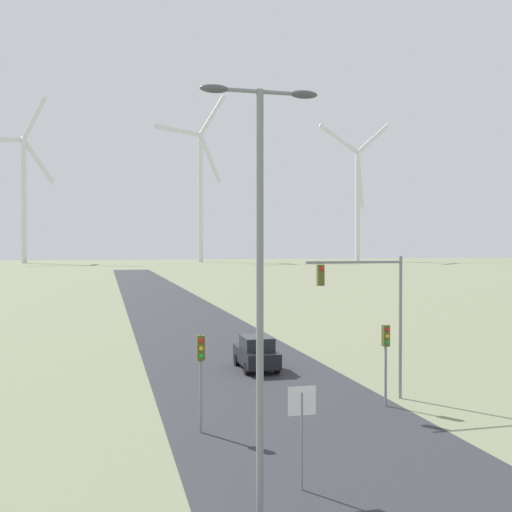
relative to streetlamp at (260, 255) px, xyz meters
name	(u,v)px	position (x,y,z in m)	size (l,w,h in m)	color
road_surface	(184,318)	(3.48, 41.85, -6.54)	(10.00, 240.00, 0.01)	#2D2D33
streetlamp	(260,255)	(0.00, 0.00, 0.00)	(2.92, 0.32, 10.57)	gray
stop_sign_near	(302,417)	(1.64, 1.71, -4.52)	(0.81, 0.07, 2.89)	gray
traffic_light_post_near_left	(201,361)	(-0.28, 7.46, -3.95)	(0.28, 0.33, 3.53)	gray
traffic_light_post_near_right	(386,347)	(7.85, 9.11, -4.02)	(0.28, 0.33, 3.44)	gray
traffic_light_mast_overhead	(369,298)	(7.57, 10.15, -2.06)	(4.50, 0.35, 6.32)	gray
car_approaching	(256,353)	(4.39, 17.75, -5.63)	(1.88, 4.13, 1.83)	black
wind_turbine_left	(24,188)	(-35.33, 241.23, 23.69)	(30.75, 10.45, 67.80)	silver
wind_turbine_center	(200,184)	(36.14, 241.90, 26.88)	(32.98, 13.88, 73.79)	silver
wind_turbine_right	(358,193)	(106.81, 236.70, 24.26)	(40.58, 15.64, 64.37)	silver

